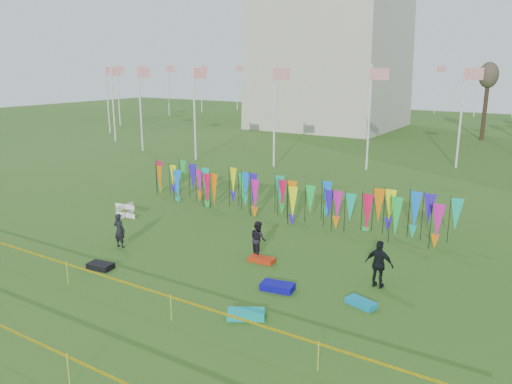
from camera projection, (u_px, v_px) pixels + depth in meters
The scene contains 13 objects.
ground at pixel (154, 274), 19.54m from camera, with size 160.00×160.00×0.00m, color #2A5116.
flagpole_ring at pixel (330, 96), 65.14m from camera, with size 57.40×56.16×8.00m.
banner_row at pixel (277, 194), 26.63m from camera, with size 18.64×0.64×2.12m.
caution_tape_near at pixel (100, 276), 17.49m from camera, with size 26.00×0.02×0.90m.
box_kite at pixel (125, 211), 26.68m from camera, with size 0.68×0.68×0.75m.
person_left at pixel (119, 230), 22.25m from camera, with size 0.57×0.42×1.57m, color black.
person_mid at pixel (258, 239), 21.13m from camera, with size 0.77×0.47×1.58m, color black.
person_right at pixel (379, 264), 18.18m from camera, with size 1.05×0.60×1.80m, color black.
kite_bag_turquoise at pixel (246, 314), 16.14m from camera, with size 1.20×0.60×0.24m, color #0BABA2.
kite_bag_blue at pixel (277, 287), 18.14m from camera, with size 1.19×0.63×0.25m, color #0C099C.
kite_bag_red at pixel (262, 260), 20.72m from camera, with size 1.09×0.50×0.20m, color red.
kite_bag_black at pixel (101, 266), 20.03m from camera, with size 1.01×0.58×0.23m, color black.
kite_bag_teal at pixel (361, 303), 16.96m from camera, with size 1.04×0.50×0.20m, color #0C88B0.
Camera 1 is at (13.04, -13.22, 7.95)m, focal length 35.00 mm.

